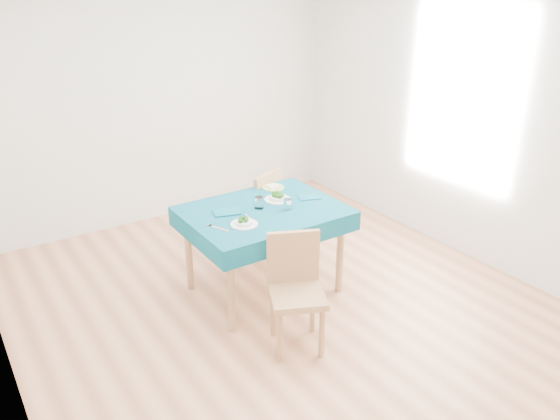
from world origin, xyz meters
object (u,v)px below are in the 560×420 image
table (264,251)px  side_plate (273,188)px  bowl_near (244,221)px  bowl_far (278,196)px  chair_near (297,290)px  chair_far (253,203)px

table → side_plate: (0.33, 0.36, 0.38)m
bowl_near → bowl_far: (0.49, 0.28, 0.00)m
side_plate → bowl_near: bearing=-138.8°
bowl_near → bowl_far: bearing=29.3°
bowl_far → side_plate: bowl_far is taller
bowl_near → bowl_far: 0.56m
table → bowl_far: size_ratio=5.58×
chair_near → bowl_near: size_ratio=4.51×
table → bowl_far: bowl_far is taller
bowl_far → table: bearing=-154.5°
table → bowl_near: (-0.28, -0.18, 0.41)m
bowl_near → bowl_far: size_ratio=0.94×
bowl_far → side_plate: size_ratio=1.14×
chair_far → bowl_far: 0.65m
table → bowl_far: bearing=25.5°
table → bowl_near: bearing=-148.0°
chair_near → bowl_far: chair_near is taller
chair_far → side_plate: chair_far is taller
chair_near → chair_far: size_ratio=0.93×
bowl_near → side_plate: bowl_near is taller
chair_near → chair_far: chair_far is taller
chair_far → bowl_near: size_ratio=4.86×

